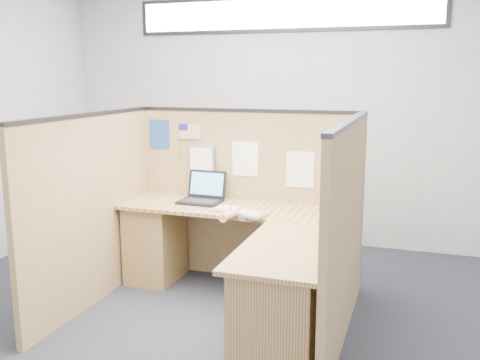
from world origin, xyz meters
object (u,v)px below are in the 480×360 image
(l_desk, at_px, (240,263))
(keyboard, at_px, (239,212))
(laptop, at_px, (203,194))
(mouse, at_px, (236,211))

(l_desk, distance_m, keyboard, 0.41)
(laptop, distance_m, mouse, 0.52)
(laptop, xyz_separation_m, keyboard, (0.44, -0.31, -0.05))
(l_desk, height_order, keyboard, keyboard)
(l_desk, distance_m, mouse, 0.42)
(l_desk, xyz_separation_m, mouse, (-0.10, 0.19, 0.36))
(l_desk, height_order, laptop, laptop)
(mouse, bearing_deg, laptop, 142.68)
(keyboard, bearing_deg, laptop, 163.51)
(keyboard, xyz_separation_m, mouse, (-0.03, 0.00, 0.01))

